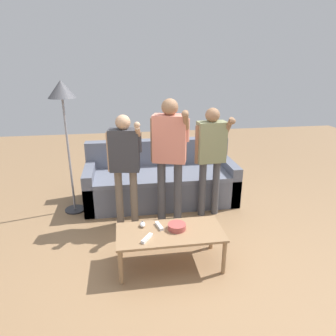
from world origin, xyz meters
name	(u,v)px	position (x,y,z in m)	size (l,w,h in m)	color
ground_plane	(181,254)	(0.00, 0.00, 0.00)	(12.00, 12.00, 0.00)	#93704C
couch	(161,181)	(-0.04, 1.43, 0.30)	(2.20, 0.87, 0.87)	slate
coffee_table	(170,235)	(-0.14, -0.15, 0.35)	(1.09, 0.51, 0.40)	#997551
snack_bowl	(177,227)	(-0.07, -0.12, 0.43)	(0.19, 0.19, 0.06)	#B24C47
game_remote_nunchuk	(143,224)	(-0.41, -0.01, 0.42)	(0.06, 0.09, 0.05)	white
floor_lamp	(62,99)	(-1.30, 1.26, 1.56)	(0.35, 0.35, 1.80)	#2D2D33
player_left	(125,159)	(-0.56, 0.75, 0.91)	(0.42, 0.34, 1.44)	#756656
player_center	(170,148)	(-0.01, 0.74, 1.02)	(0.46, 0.46, 1.62)	#47474C
player_right	(211,150)	(0.56, 0.87, 0.93)	(0.45, 0.33, 1.48)	#47474C
game_remote_wand_near	(159,226)	(-0.24, -0.05, 0.41)	(0.07, 0.17, 0.03)	white
game_remote_wand_far	(147,238)	(-0.39, -0.26, 0.41)	(0.13, 0.15, 0.03)	white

